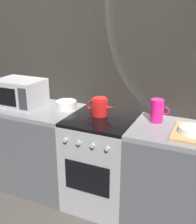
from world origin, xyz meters
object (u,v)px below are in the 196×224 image
object	(u,v)px
kettle	(100,107)
pitcher	(157,111)
stove_unit	(101,162)
microwave	(20,93)
dish_pile	(193,132)
mixing_bowl	(66,105)

from	to	relation	value
kettle	pitcher	distance (m)	0.52
stove_unit	pitcher	size ratio (longest dim) A/B	4.50
microwave	dish_pile	size ratio (longest dim) A/B	1.15
stove_unit	kettle	xyz separation A→B (m)	(-0.04, 0.06, 0.53)
stove_unit	mixing_bowl	bearing A→B (deg)	167.64
microwave	pitcher	xyz separation A→B (m)	(1.36, 0.12, -0.03)
pitcher	dish_pile	xyz separation A→B (m)	(0.32, -0.15, -0.08)
microwave	dish_pile	xyz separation A→B (m)	(1.67, -0.03, -0.11)
kettle	mixing_bowl	bearing A→B (deg)	174.76
stove_unit	kettle	distance (m)	0.54
kettle	pitcher	xyz separation A→B (m)	(0.51, 0.05, 0.02)
stove_unit	microwave	world-z (taller)	microwave
pitcher	kettle	bearing A→B (deg)	-174.01
stove_unit	dish_pile	xyz separation A→B (m)	(0.79, -0.04, 0.47)
microwave	pitcher	bearing A→B (deg)	5.12
kettle	dish_pile	bearing A→B (deg)	-6.73
mixing_bowl	dish_pile	bearing A→B (deg)	-6.27
kettle	pitcher	world-z (taller)	pitcher
kettle	microwave	bearing A→B (deg)	-175.41
microwave	pitcher	size ratio (longest dim) A/B	2.30
pitcher	dish_pile	bearing A→B (deg)	-25.64
microwave	pitcher	world-z (taller)	microwave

